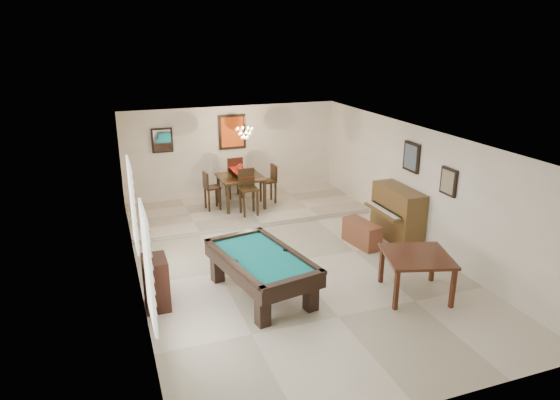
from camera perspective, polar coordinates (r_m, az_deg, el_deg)
ground_plane at (r=10.38m, az=1.13°, el=-7.08°), size 6.00×9.00×0.02m
wall_back at (r=14.02m, az=-5.45°, el=5.38°), size 6.00×0.04×2.60m
wall_front at (r=6.28m, az=16.45°, el=-12.79°), size 6.00×0.04×2.60m
wall_left at (r=9.30m, az=-16.36°, el=-2.24°), size 0.04×9.00×2.60m
wall_right at (r=11.27m, az=15.58°, el=1.46°), size 0.04×9.00×2.60m
ceiling at (r=9.55m, az=1.23°, el=7.18°), size 6.00×9.00×0.04m
dining_step at (r=13.21m, az=-3.91°, el=-1.03°), size 6.00×2.50×0.12m
window_left_front at (r=7.23m, az=-14.87°, el=-7.36°), size 0.06×1.00×1.70m
window_left_rear at (r=9.84m, az=-16.50°, el=-0.50°), size 0.06×1.00×1.70m
pool_table at (r=9.00m, az=-2.13°, el=-8.62°), size 1.62×2.43×0.75m
square_table at (r=9.31m, az=15.24°, el=-8.25°), size 1.39×1.39×0.78m
upright_piano at (r=11.49m, az=12.68°, el=-1.63°), size 0.81×1.45×1.21m
piano_bench at (r=11.20m, az=9.32°, el=-3.79°), size 0.53×1.02×0.54m
apothecary_chest at (r=8.85m, az=-13.98°, el=-9.15°), size 0.40×0.60×0.90m
dining_table at (r=13.15m, az=-4.48°, el=1.28°), size 1.14×1.14×0.93m
flower_vase at (r=12.99m, az=-4.54°, el=3.72°), size 0.14×0.14×0.23m
dining_chair_south at (r=12.46m, az=-3.60°, el=0.86°), size 0.43×0.43×1.15m
dining_chair_north at (r=13.85m, az=-5.33°, el=2.66°), size 0.45×0.45×1.16m
dining_chair_west at (r=12.96m, az=-7.74°, el=1.09°), size 0.41×0.41×1.01m
dining_chair_east at (r=13.36m, az=-1.39°, el=1.84°), size 0.40×0.40×1.03m
chandelier at (r=12.61m, az=-4.06°, el=8.10°), size 0.44×0.44×0.60m
back_painting at (r=13.86m, az=-5.49°, el=7.76°), size 0.75×0.06×0.95m
back_mirror at (r=13.54m, az=-13.32°, el=6.66°), size 0.55×0.06×0.65m
right_picture_upper at (r=11.33m, az=14.81°, el=4.77°), size 0.06×0.55×0.65m
right_picture_lower at (r=10.37m, az=18.72°, el=2.00°), size 0.06×0.45×0.55m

